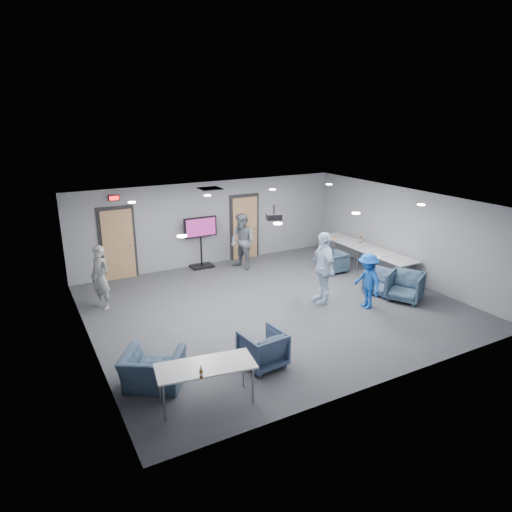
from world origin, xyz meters
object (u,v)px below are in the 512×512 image
chair_right_a (334,262)px  projector (274,216)px  chair_right_c (405,286)px  person_a (100,278)px  table_right_b (387,256)px  bottle_front (201,373)px  table_right_a (346,241)px  person_d (367,281)px  chair_front_a (263,349)px  table_front_left (205,368)px  tv_stand (201,239)px  chair_right_b (380,282)px  chair_front_b (153,370)px  bottle_right (360,240)px  person_b (242,242)px  person_c (323,268)px

chair_right_a → projector: (-3.08, -1.49, 2.08)m
chair_right_c → person_a: bearing=-144.1°
table_right_b → bottle_front: (-7.32, -3.48, 0.13)m
table_right_a → bottle_front: bearing=126.3°
person_d → chair_front_a: size_ratio=1.80×
chair_right_c → table_front_left: bearing=-104.7°
tv_stand → projector: size_ratio=3.78×
chair_right_b → chair_front_b: size_ratio=0.71×
chair_front_b → bottle_front: (0.45, -1.25, 0.47)m
bottle_right → tv_stand: 5.16m
chair_right_a → chair_right_c: chair_right_c is taller
person_a → chair_right_a: size_ratio=2.33×
chair_right_a → table_right_b: 1.61m
chair_right_c → bottle_right: 3.09m
chair_front_a → table_right_a: 7.22m
bottle_front → projector: 4.80m
person_b → projector: (-0.73, -3.14, 1.51)m
chair_right_b → table_right_b: 1.33m
tv_stand → chair_front_b: bearing=-119.5°
person_b → chair_front_b: 6.75m
table_right_b → person_d: bearing=125.0°
chair_right_b → tv_stand: bearing=-159.2°
tv_stand → person_d: bearing=-63.3°
table_front_left → bottle_right: bearing=41.3°
person_c → chair_front_a: (-2.91, -2.00, -0.59)m
person_c → tv_stand: 4.49m
chair_right_a → person_a: bearing=-95.1°
chair_front_a → table_right_a: same height
chair_right_a → bottle_right: size_ratio=2.66×
tv_stand → chair_right_a: bearing=-34.8°
table_front_left → table_right_b: bearing=33.2°
bottle_front → projector: projector is taller
chair_front_b → table_front_left: bearing=158.6°
chair_right_b → chair_right_c: size_ratio=0.87×
person_d → bottle_right: bearing=148.8°
bottle_front → tv_stand: bearing=68.1°
chair_right_b → chair_right_c: (0.25, -0.68, 0.05)m
person_c → projector: (-1.34, 0.26, 1.45)m
chair_right_a → chair_front_a: 5.97m
chair_right_b → chair_front_b: bearing=-95.7°
chair_right_c → tv_stand: bearing=-173.0°
person_b → chair_right_c: 5.11m
chair_right_c → projector: bearing=-139.0°
person_a → person_c: bearing=33.8°
person_b → person_c: person_c is taller
person_c → chair_right_c: 2.30m
bottle_front → bottle_right: (7.52, 4.89, 0.01)m
person_b → chair_right_b: person_b is taller
person_c → bottle_right: bearing=134.3°
chair_right_a → bottle_front: bearing=-53.4°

